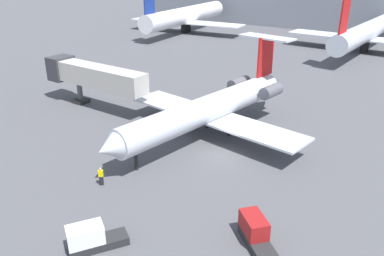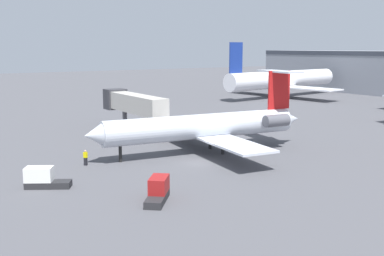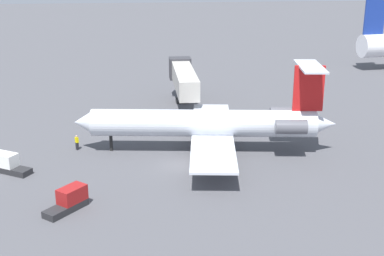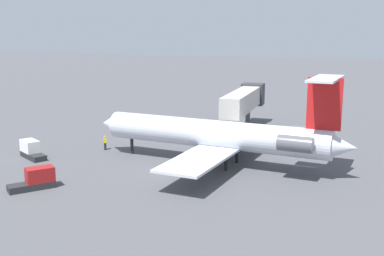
{
  "view_description": "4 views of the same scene",
  "coord_description": "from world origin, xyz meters",
  "views": [
    {
      "loc": [
        17.73,
        -30.82,
        18.14
      ],
      "look_at": [
        -3.36,
        -0.82,
        2.33
      ],
      "focal_mm": 36.64,
      "sensor_mm": 36.0,
      "label": 1
    },
    {
      "loc": [
        41.14,
        -28.32,
        12.48
      ],
      "look_at": [
        -4.13,
        1.41,
        3.11
      ],
      "focal_mm": 43.55,
      "sensor_mm": 36.0,
      "label": 2
    },
    {
      "loc": [
        49.0,
        -4.27,
        20.27
      ],
      "look_at": [
        -2.08,
        1.16,
        3.29
      ],
      "focal_mm": 48.48,
      "sensor_mm": 36.0,
      "label": 3
    },
    {
      "loc": [
        43.18,
        15.4,
        13.96
      ],
      "look_at": [
        -5.45,
        -0.38,
        3.37
      ],
      "focal_mm": 44.82,
      "sensor_mm": 36.0,
      "label": 4
    }
  ],
  "objects": [
    {
      "name": "ground_plane",
      "position": [
        0.0,
        0.0,
        -0.05
      ],
      "size": [
        400.0,
        400.0,
        0.1
      ],
      "primitive_type": "cube",
      "color": "#4C4C51"
    },
    {
      "name": "regional_jet",
      "position": [
        -3.67,
        3.32,
        3.3
      ],
      "size": [
        22.64,
        28.37,
        9.59
      ],
      "color": "silver",
      "rests_on": "ground_plane"
    },
    {
      "name": "jet_bridge",
      "position": [
        -21.69,
        2.04,
        4.3
      ],
      "size": [
        16.12,
        3.21,
        5.98
      ],
      "color": "#B7B2A8",
      "rests_on": "ground_plane"
    },
    {
      "name": "ground_crew_marshaller",
      "position": [
        -5.72,
        -11.22,
        0.86
      ],
      "size": [
        0.48,
        0.44,
        1.69
      ],
      "color": "black",
      "rests_on": "ground_plane"
    },
    {
      "name": "baggage_tug_lead",
      "position": [
        8.7,
        -10.37,
        0.84
      ],
      "size": [
        3.95,
        3.66,
        1.9
      ],
      "color": "#262628",
      "rests_on": "ground_plane"
    },
    {
      "name": "baggage_tug_trailing",
      "position": [
        -0.09,
        -17.31,
        0.84
      ],
      "size": [
        3.27,
        4.15,
        1.9
      ],
      "color": "#262628",
      "rests_on": "ground_plane"
    }
  ]
}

